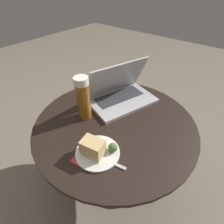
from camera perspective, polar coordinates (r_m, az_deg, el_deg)
The scene contains 7 objects.
ground_plane at distance 1.21m, azimuth 0.72°, elevation -20.61°, with size 6.00×6.00×0.00m, color #726656.
table at distance 0.91m, azimuth 0.92°, elevation -8.54°, with size 0.76×0.76×0.49m.
napkin at distance 0.70m, azimuth -6.79°, elevation -13.32°, with size 0.15×0.12×0.00m.
laptop at distance 0.94m, azimuth 2.71°, elevation 6.13°, with size 0.39×0.31×0.21m.
beer_glass at distance 0.80m, azimuth -9.39°, elevation 4.49°, with size 0.06×0.06×0.21m.
snack_plate at distance 0.68m, azimuth -5.07°, elevation -12.07°, with size 0.17×0.17×0.08m.
fork at distance 0.69m, azimuth -3.89°, elevation -14.63°, with size 0.06×0.18×0.01m.
Camera 1 is at (-0.48, -0.37, 1.05)m, focal length 28.00 mm.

